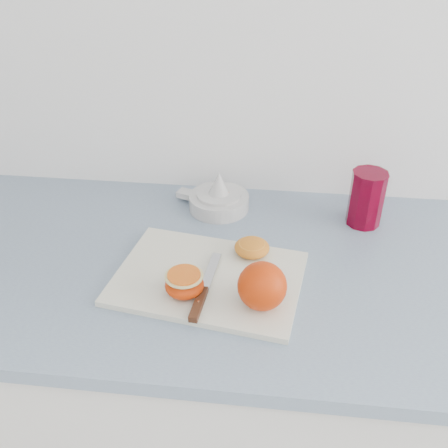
% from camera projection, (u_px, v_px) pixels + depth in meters
% --- Properties ---
extents(counter, '(2.61, 0.64, 0.89)m').
position_uv_depth(counter, '(272.00, 405.00, 1.24)').
color(counter, silver).
rests_on(counter, ground).
extents(cutting_board, '(0.38, 0.30, 0.01)m').
position_uv_depth(cutting_board, '(208.00, 278.00, 0.95)').
color(cutting_board, beige).
rests_on(cutting_board, counter).
extents(whole_orange, '(0.09, 0.09, 0.09)m').
position_uv_depth(whole_orange, '(262.00, 286.00, 0.86)').
color(whole_orange, '#C7400A').
rests_on(whole_orange, cutting_board).
extents(half_orange, '(0.07, 0.07, 0.04)m').
position_uv_depth(half_orange, '(184.00, 284.00, 0.90)').
color(half_orange, '#C7400A').
rests_on(half_orange, cutting_board).
extents(squeezed_shell, '(0.07, 0.07, 0.03)m').
position_uv_depth(squeezed_shell, '(252.00, 247.00, 1.00)').
color(squeezed_shell, orange).
rests_on(squeezed_shell, cutting_board).
extents(paring_knife, '(0.03, 0.19, 0.01)m').
position_uv_depth(paring_knife, '(201.00, 298.00, 0.89)').
color(paring_knife, '#411E0F').
rests_on(paring_knife, cutting_board).
extents(citrus_juicer, '(0.18, 0.14, 0.09)m').
position_uv_depth(citrus_juicer, '(218.00, 199.00, 1.16)').
color(citrus_juicer, silver).
rests_on(citrus_juicer, counter).
extents(red_tumbler, '(0.08, 0.08, 0.13)m').
position_uv_depth(red_tumbler, '(366.00, 200.00, 1.09)').
color(red_tumbler, '#620016').
rests_on(red_tumbler, counter).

